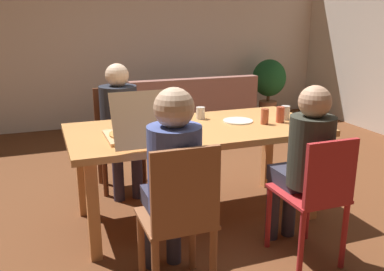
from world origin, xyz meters
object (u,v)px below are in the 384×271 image
Objects in this scene: chair_0 at (118,135)px; pizza_box_0 at (135,132)px; person_0 at (120,117)px; plate_0 at (238,121)px; drinking_glass_1 at (200,113)px; chair_1 at (316,194)px; person_2 at (172,173)px; couch at (189,110)px; dining_table at (196,137)px; plate_1 at (167,122)px; chair_2 at (180,219)px; drinking_glass_2 at (280,115)px; person_1 at (304,158)px; potted_plant at (269,82)px; drinking_glass_3 at (265,116)px; drinking_glass_0 at (285,113)px.

pizza_box_0 is (-0.07, -1.08, 0.32)m from chair_0.
person_0 reaches higher than plate_0.
pizza_box_0 reaches higher than drinking_glass_1.
chair_1 reaches higher than drinking_glass_1.
person_2 reaches higher than chair_0.
chair_0 reaches higher than drinking_glass_1.
person_0 is (0.00, -0.13, 0.21)m from chair_0.
person_2 is 0.65m from pizza_box_0.
dining_table is at bearing -108.74° from couch.
pizza_box_0 is 0.53m from plate_1.
chair_0 is 1.13m from pizza_box_0.
plate_0 is at bearing -37.75° from drinking_glass_1.
pizza_box_0 is (-0.53, -0.17, 0.14)m from dining_table.
drinking_glass_2 is at bearing 36.21° from chair_2.
person_2 is at bearing -177.35° from person_1.
couch is (0.91, 2.68, -0.41)m from dining_table.
person_0 is 3.50m from potted_plant.
pizza_box_0 reaches higher than chair_1.
drinking_glass_3 is (0.08, 0.67, 0.13)m from person_1.
dining_table is 2.07× the size of potted_plant.
drinking_glass_0 is 0.72m from drinking_glass_1.
dining_table is at bearing 169.50° from drinking_glass_3.
chair_1 is 0.94× the size of potted_plant.
chair_0 is 1.94m from person_1.
chair_1 is 1.30m from pizza_box_0.
potted_plant is at bearing 62.80° from person_1.
chair_2 is at bearing -110.69° from couch.
potted_plant reaches higher than plate_0.
drinking_glass_2 is at bearing -142.78° from drinking_glass_0.
drinking_glass_2 is (1.16, 0.85, 0.33)m from chair_2.
drinking_glass_2 is 0.07× the size of couch.
plate_0 reaches higher than dining_table.
plate_1 is at bearing 165.65° from drinking_glass_0.
chair_1 is 1.01m from drinking_glass_0.
plate_1 is 3.66m from potted_plant.
drinking_glass_2 is 2.84m from couch.
pizza_box_0 is 1.24m from drinking_glass_2.
potted_plant is (1.55, 2.89, -0.23)m from drinking_glass_0.
plate_0 is 0.33m from drinking_glass_1.
pizza_box_0 is at bearing 95.30° from chair_2.
chair_2 is 4.74m from potted_plant.
plate_1 is 2.03× the size of drinking_glass_1.
drinking_glass_0 is 0.12× the size of potted_plant.
couch is at bearing 54.18° from person_0.
drinking_glass_0 is at bearing 17.97° from drinking_glass_3.
pizza_box_0 reaches higher than couch.
potted_plant is at bearing 36.60° from person_0.
person_1 is 0.94m from person_2.
drinking_glass_2 is (1.24, 0.07, 0.01)m from pizza_box_0.
plate_1 is at bearing -67.50° from chair_0.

